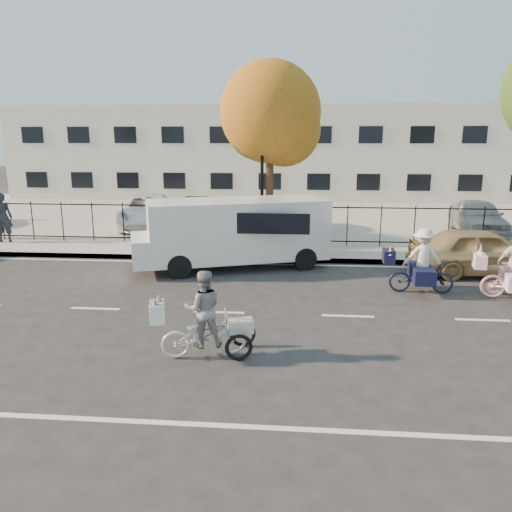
# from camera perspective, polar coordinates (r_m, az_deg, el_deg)

# --- Properties ---
(ground) EXTENTS (120.00, 120.00, 0.00)m
(ground) POSITION_cam_1_polar(r_m,az_deg,el_deg) (11.82, -4.25, -6.46)
(ground) COLOR #333334
(road_markings) EXTENTS (60.00, 9.52, 0.01)m
(road_markings) POSITION_cam_1_polar(r_m,az_deg,el_deg) (11.82, -4.25, -6.44)
(road_markings) COLOR silver
(road_markings) RESTS_ON ground
(curb) EXTENTS (60.00, 0.10, 0.15)m
(curb) POSITION_cam_1_polar(r_m,az_deg,el_deg) (16.60, -1.51, -0.35)
(curb) COLOR #A8A399
(curb) RESTS_ON ground
(sidewalk) EXTENTS (60.00, 2.20, 0.15)m
(sidewalk) POSITION_cam_1_polar(r_m,az_deg,el_deg) (17.62, -1.13, 0.46)
(sidewalk) COLOR #A8A399
(sidewalk) RESTS_ON ground
(parking_lot) EXTENTS (60.00, 15.60, 0.15)m
(parking_lot) POSITION_cam_1_polar(r_m,az_deg,el_deg) (26.34, 0.92, 4.74)
(parking_lot) COLOR #A8A399
(parking_lot) RESTS_ON ground
(iron_fence) EXTENTS (58.00, 0.06, 1.50)m
(iron_fence) POSITION_cam_1_polar(r_m,az_deg,el_deg) (18.53, -0.78, 3.70)
(iron_fence) COLOR black
(iron_fence) RESTS_ON sidewalk
(building) EXTENTS (34.00, 10.00, 6.00)m
(building) POSITION_cam_1_polar(r_m,az_deg,el_deg) (36.04, 2.08, 11.71)
(building) COLOR silver
(building) RESTS_ON ground
(lamppost) EXTENTS (0.36, 0.36, 4.33)m
(lamppost) POSITION_cam_1_polar(r_m,az_deg,el_deg) (17.85, 0.69, 10.48)
(lamppost) COLOR black
(lamppost) RESTS_ON sidewalk
(street_sign) EXTENTS (0.85, 0.06, 1.80)m
(street_sign) POSITION_cam_1_polar(r_m,az_deg,el_deg) (18.34, -6.70, 5.14)
(street_sign) COLOR black
(street_sign) RESTS_ON sidewalk
(zebra_trike) EXTENTS (1.94, 1.10, 1.66)m
(zebra_trike) POSITION_cam_1_polar(r_m,az_deg,el_deg) (9.37, -5.97, -7.70)
(zebra_trike) COLOR silver
(zebra_trike) RESTS_ON ground
(bull_bike) EXTENTS (1.86, 1.28, 1.73)m
(bull_bike) POSITION_cam_1_polar(r_m,az_deg,el_deg) (13.79, 18.33, -1.22)
(bull_bike) COLOR #0F1833
(bull_bike) RESTS_ON ground
(white_van) EXTENTS (6.50, 3.72, 2.14)m
(white_van) POSITION_cam_1_polar(r_m,az_deg,el_deg) (15.68, -2.55, 2.96)
(white_van) COLOR white
(white_van) RESTS_ON ground
(gold_sedan) EXTENTS (4.31, 2.03, 1.43)m
(gold_sedan) POSITION_cam_1_polar(r_m,az_deg,el_deg) (16.29, 24.38, 0.49)
(gold_sedan) COLOR tan
(gold_sedan) RESTS_ON ground
(pedestrian) EXTENTS (0.77, 0.60, 1.88)m
(pedestrian) POSITION_cam_1_polar(r_m,az_deg,el_deg) (21.12, -26.97, 3.95)
(pedestrian) COLOR black
(pedestrian) RESTS_ON sidewalk
(lot_car_b) EXTENTS (3.47, 5.54, 1.43)m
(lot_car_b) POSITION_cam_1_polar(r_m,az_deg,el_deg) (22.54, -12.14, 5.03)
(lot_car_b) COLOR white
(lot_car_b) RESTS_ON parking_lot
(lot_car_c) EXTENTS (1.84, 3.81, 1.20)m
(lot_car_c) POSITION_cam_1_polar(r_m,az_deg,el_deg) (21.39, 5.13, 4.54)
(lot_car_c) COLOR #52545A
(lot_car_c) RESTS_ON parking_lot
(lot_car_d) EXTENTS (1.89, 4.25, 1.42)m
(lot_car_d) POSITION_cam_1_polar(r_m,az_deg,el_deg) (22.44, 24.01, 4.13)
(lot_car_d) COLOR #9FA1A6
(lot_car_d) RESTS_ON parking_lot
(tree_mid) EXTENTS (3.69, 3.69, 6.76)m
(tree_mid) POSITION_cam_1_polar(r_m,az_deg,el_deg) (18.83, 2.08, 15.54)
(tree_mid) COLOR #442D1D
(tree_mid) RESTS_ON ground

